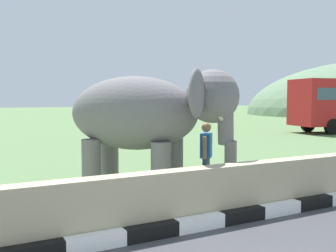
% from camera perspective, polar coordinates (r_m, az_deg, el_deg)
% --- Properties ---
extents(striped_curb, '(16.20, 0.20, 0.24)m').
position_cam_1_polar(striped_curb, '(6.07, -6.49, -16.07)').
color(striped_curb, white).
rests_on(striped_curb, ground_plane).
extents(barrier_parapet, '(28.00, 0.36, 1.00)m').
position_cam_1_polar(barrier_parapet, '(7.34, 10.16, -9.46)').
color(barrier_parapet, tan).
rests_on(barrier_parapet, ground_plane).
extents(elephant, '(3.80, 3.86, 2.85)m').
position_cam_1_polar(elephant, '(8.75, -3.04, 1.65)').
color(elephant, slate).
rests_on(elephant, ground_plane).
extents(person_handler, '(0.49, 0.53, 1.66)m').
position_cam_1_polar(person_handler, '(9.16, 5.70, -4.02)').
color(person_handler, navy).
rests_on(person_handler, ground_plane).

